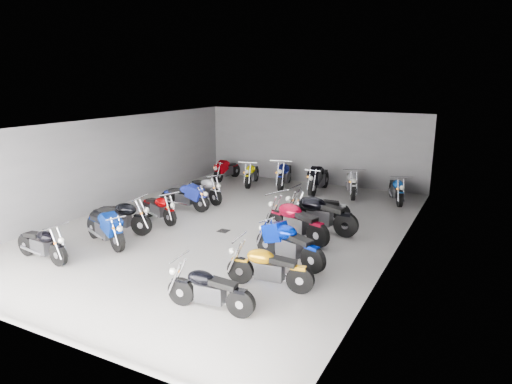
# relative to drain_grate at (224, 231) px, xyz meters

# --- Properties ---
(ground) EXTENTS (14.00, 14.00, 0.00)m
(ground) POSITION_rel_drain_grate_xyz_m (0.00, 0.50, -0.01)
(ground) COLOR gray
(ground) RESTS_ON ground
(wall_back) EXTENTS (10.00, 0.10, 3.20)m
(wall_back) POSITION_rel_drain_grate_xyz_m (0.00, 7.50, 1.59)
(wall_back) COLOR slate
(wall_back) RESTS_ON ground
(wall_left) EXTENTS (0.10, 14.00, 3.20)m
(wall_left) POSITION_rel_drain_grate_xyz_m (-5.00, 0.50, 1.59)
(wall_left) COLOR slate
(wall_left) RESTS_ON ground
(wall_right) EXTENTS (0.10, 14.00, 3.20)m
(wall_right) POSITION_rel_drain_grate_xyz_m (5.00, 0.50, 1.59)
(wall_right) COLOR slate
(wall_right) RESTS_ON ground
(ceiling) EXTENTS (10.00, 14.00, 0.04)m
(ceiling) POSITION_rel_drain_grate_xyz_m (0.00, 0.50, 3.21)
(ceiling) COLOR black
(ceiling) RESTS_ON wall_back
(drain_grate) EXTENTS (0.32, 0.32, 0.01)m
(drain_grate) POSITION_rel_drain_grate_xyz_m (0.00, 0.00, 0.00)
(drain_grate) COLOR black
(drain_grate) RESTS_ON ground
(motorcycle_left_a) EXTENTS (1.92, 0.41, 0.84)m
(motorcycle_left_a) POSITION_rel_drain_grate_xyz_m (-2.88, -4.11, 0.45)
(motorcycle_left_a) COLOR black
(motorcycle_left_a) RESTS_ON ground
(motorcycle_left_b) EXTENTS (2.03, 0.85, 0.93)m
(motorcycle_left_b) POSITION_rel_drain_grate_xyz_m (-2.30, -2.53, 0.50)
(motorcycle_left_b) COLOR black
(motorcycle_left_b) RESTS_ON ground
(motorcycle_left_c) EXTENTS (2.13, 0.54, 0.94)m
(motorcycle_left_c) POSITION_rel_drain_grate_xyz_m (-2.66, -1.56, 0.51)
(motorcycle_left_c) COLOR black
(motorcycle_left_c) RESTS_ON ground
(motorcycle_left_d) EXTENTS (1.85, 0.76, 0.84)m
(motorcycle_left_d) POSITION_rel_drain_grate_xyz_m (-2.36, -0.15, 0.45)
(motorcycle_left_d) COLOR black
(motorcycle_left_d) RESTS_ON ground
(motorcycle_left_e) EXTENTS (2.00, 0.41, 0.88)m
(motorcycle_left_e) POSITION_rel_drain_grate_xyz_m (-2.41, 1.36, 0.47)
(motorcycle_left_e) COLOR black
(motorcycle_left_e) RESTS_ON ground
(motorcycle_left_f) EXTENTS (1.97, 0.88, 0.91)m
(motorcycle_left_f) POSITION_rel_drain_grate_xyz_m (-2.40, 2.57, 0.49)
(motorcycle_left_f) COLOR black
(motorcycle_left_f) RESTS_ON ground
(motorcycle_right_a) EXTENTS (1.93, 0.43, 0.85)m
(motorcycle_right_a) POSITION_rel_drain_grate_xyz_m (2.31, -4.31, 0.46)
(motorcycle_right_a) COLOR black
(motorcycle_right_a) RESTS_ON ground
(motorcycle_right_b) EXTENTS (2.02, 0.47, 0.89)m
(motorcycle_right_b) POSITION_rel_drain_grate_xyz_m (2.91, -2.84, 0.48)
(motorcycle_right_b) COLOR black
(motorcycle_right_b) RESTS_ON ground
(motorcycle_right_c) EXTENTS (2.13, 0.80, 0.96)m
(motorcycle_right_c) POSITION_rel_drain_grate_xyz_m (2.76, -1.39, 0.52)
(motorcycle_right_c) COLOR black
(motorcycle_right_c) RESTS_ON ground
(motorcycle_right_d) EXTENTS (2.23, 0.91, 1.02)m
(motorcycle_right_d) POSITION_rel_drain_grate_xyz_m (2.24, 0.31, 0.55)
(motorcycle_right_d) COLOR black
(motorcycle_right_d) RESTS_ON ground
(motorcycle_right_e) EXTENTS (2.40, 0.50, 1.06)m
(motorcycle_right_e) POSITION_rel_drain_grate_xyz_m (2.60, 1.26, 0.57)
(motorcycle_right_e) COLOR black
(motorcycle_right_e) RESTS_ON ground
(motorcycle_right_f) EXTENTS (1.78, 0.88, 0.83)m
(motorcycle_right_f) POSITION_rel_drain_grate_xyz_m (2.28, 2.33, 0.45)
(motorcycle_right_f) COLOR black
(motorcycle_right_f) RESTS_ON ground
(motorcycle_back_a) EXTENTS (0.42, 2.00, 0.88)m
(motorcycle_back_a) POSITION_rel_drain_grate_xyz_m (-3.62, 6.20, 0.47)
(motorcycle_back_a) COLOR black
(motorcycle_back_a) RESTS_ON ground
(motorcycle_back_b) EXTENTS (0.66, 2.04, 0.91)m
(motorcycle_back_b) POSITION_rel_drain_grate_xyz_m (-2.11, 5.82, 0.49)
(motorcycle_back_b) COLOR black
(motorcycle_back_b) RESTS_ON ground
(motorcycle_back_c) EXTENTS (0.72, 2.34, 1.04)m
(motorcycle_back_c) POSITION_rel_drain_grate_xyz_m (-0.69, 6.10, 0.56)
(motorcycle_back_c) COLOR black
(motorcycle_back_c) RESTS_ON ground
(motorcycle_back_d) EXTENTS (0.48, 2.36, 1.04)m
(motorcycle_back_d) POSITION_rel_drain_grate_xyz_m (0.90, 5.93, 0.56)
(motorcycle_back_d) COLOR black
(motorcycle_back_d) RESTS_ON ground
(motorcycle_back_e) EXTENTS (0.91, 2.09, 0.96)m
(motorcycle_back_e) POSITION_rel_drain_grate_xyz_m (2.25, 6.02, 0.52)
(motorcycle_back_e) COLOR black
(motorcycle_back_e) RESTS_ON ground
(motorcycle_back_f) EXTENTS (0.89, 1.96, 0.90)m
(motorcycle_back_f) POSITION_rel_drain_grate_xyz_m (4.01, 5.85, 0.49)
(motorcycle_back_f) COLOR black
(motorcycle_back_f) RESTS_ON ground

